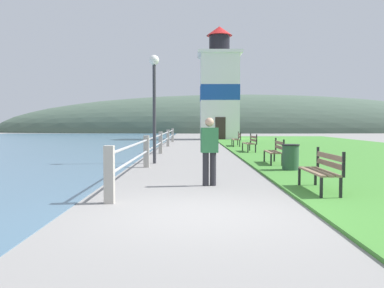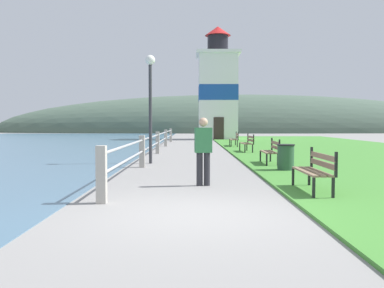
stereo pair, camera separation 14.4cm
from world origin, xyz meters
name	(u,v)px [view 1 (the left image)]	position (x,y,z in m)	size (l,w,h in m)	color
ground_plane	(203,215)	(0.00, 0.00, 0.00)	(160.00, 160.00, 0.00)	gray
grass_verge	(342,151)	(7.82, 15.71, 0.03)	(12.00, 47.13, 0.06)	#428433
seawall_railing	(160,141)	(-1.72, 13.85, 0.63)	(0.18, 25.89, 1.07)	#A8A399
park_bench_near	(322,168)	(2.55, 2.07, 0.54)	(0.47, 1.72, 0.94)	#846B51
park_bench_midway	(274,150)	(2.74, 8.13, 0.54)	(0.51, 1.61, 0.94)	#846B51
park_bench_far	(250,142)	(2.73, 14.43, 0.54)	(0.55, 1.63, 0.94)	#846B51
park_bench_by_lighthouse	(236,138)	(2.61, 19.64, 0.54)	(0.55, 1.95, 0.94)	#846B51
lighthouse	(218,91)	(2.28, 32.14, 4.43)	(3.91, 3.91, 10.20)	white
person_strolling	(209,149)	(0.22, 3.23, 0.87)	(0.42, 0.27, 1.61)	#28282D
trash_bin	(290,158)	(2.81, 6.12, 0.42)	(0.54, 0.54, 0.84)	#2D5138
lamp_post	(153,89)	(-1.57, 8.82, 2.74)	(0.36, 0.36, 3.96)	#333338
distant_hillside	(242,132)	(8.00, 61.42, 0.00)	(80.00, 16.00, 12.00)	#475B4C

